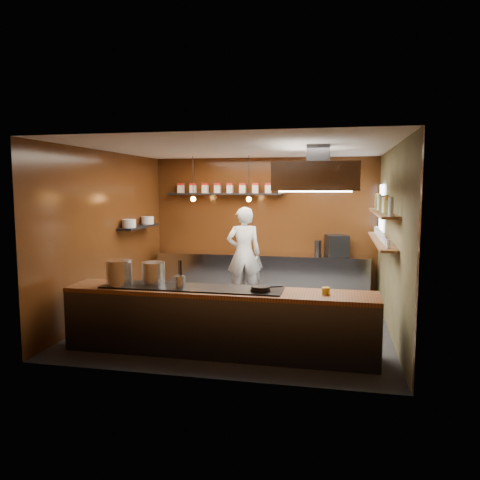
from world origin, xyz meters
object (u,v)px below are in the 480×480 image
(extractor_hood, at_px, (318,177))
(espresso_machine, at_px, (337,245))
(chef, at_px, (244,254))
(stockpot_large, at_px, (119,273))
(stockpot_small, at_px, (153,273))

(extractor_hood, xyz_separation_m, espresso_machine, (0.31, 2.64, -1.39))
(espresso_machine, distance_m, chef, 2.00)
(espresso_machine, xyz_separation_m, chef, (-1.89, -0.65, -0.15))
(extractor_hood, distance_m, stockpot_large, 3.34)
(extractor_hood, bearing_deg, chef, 128.44)
(espresso_machine, relative_size, chef, 0.23)
(extractor_hood, bearing_deg, stockpot_large, -155.13)
(stockpot_small, bearing_deg, espresso_machine, 55.00)
(stockpot_small, relative_size, chef, 0.17)
(extractor_hood, xyz_separation_m, chef, (-1.58, 2.00, -1.53))
(stockpot_large, distance_m, chef, 3.48)
(stockpot_small, bearing_deg, stockpot_large, -158.14)
(stockpot_large, bearing_deg, espresso_machine, 51.96)
(stockpot_small, bearing_deg, extractor_hood, 25.44)
(stockpot_small, bearing_deg, chef, 76.77)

